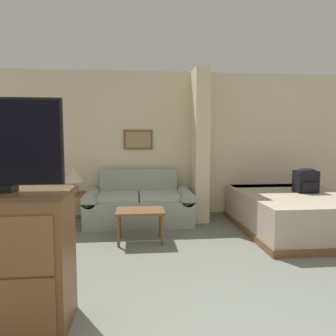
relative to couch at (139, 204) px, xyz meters
name	(u,v)px	position (x,y,z in m)	size (l,w,h in m)	color
wall_back	(166,146)	(0.51, 0.48, 0.97)	(7.41, 0.16, 2.60)	beige
wall_partition_pillar	(200,146)	(1.06, 0.14, 0.98)	(0.24, 0.56, 2.60)	beige
couch	(139,204)	(0.00, 0.00, 0.00)	(1.78, 0.84, 0.89)	#99A393
coffee_table	(140,214)	(0.00, -0.99, 0.07)	(0.66, 0.47, 0.45)	brown
side_table	(75,199)	(-1.05, -0.03, 0.11)	(0.38, 0.38, 0.54)	brown
table_lamp	(74,175)	(-1.05, -0.03, 0.51)	(0.34, 0.34, 0.43)	tan
tv_dresser	(1,261)	(-1.06, -2.96, 0.21)	(1.02, 0.55, 1.05)	brown
bed	(297,212)	(2.42, -0.70, -0.02)	(1.71, 2.17, 0.59)	brown
backpack	(306,180)	(2.60, -0.62, 0.46)	(0.33, 0.27, 0.38)	black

